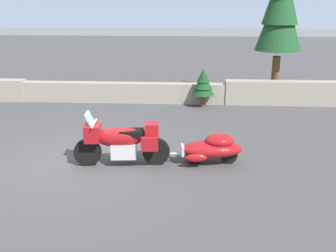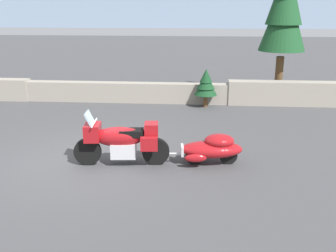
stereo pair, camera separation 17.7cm
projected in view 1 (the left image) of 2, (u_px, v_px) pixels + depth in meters
The scene contains 6 objects.
ground_plane at pixel (82, 161), 9.71m from camera, with size 80.00×80.00×0.00m, color #424244.
stone_guard_wall at pixel (135, 92), 15.39m from camera, with size 24.00×0.59×0.92m.
touring_motorcycle at pixel (121, 140), 9.32m from camera, with size 2.31×0.87×1.33m.
car_shaped_trailer at pixel (212, 148), 9.44m from camera, with size 2.22×0.86×0.76m.
pine_tree_tall at pixel (281, 3), 14.98m from camera, with size 1.81×1.81×6.06m.
pine_sapling_near at pixel (203, 83), 14.61m from camera, with size 0.86×0.86×1.45m.
Camera 1 is at (2.69, -8.85, 3.74)m, focal length 41.68 mm.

